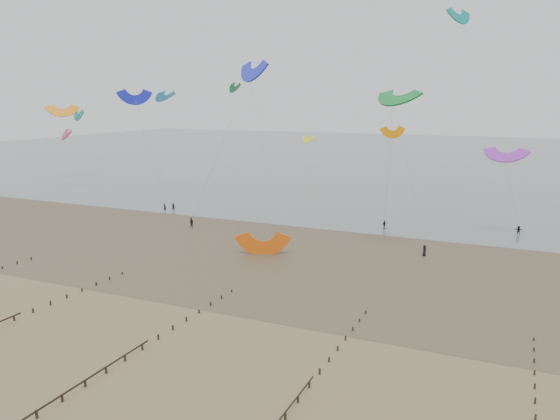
{
  "coord_description": "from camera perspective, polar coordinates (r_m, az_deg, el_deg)",
  "views": [
    {
      "loc": [
        37.49,
        -47.27,
        24.75
      ],
      "look_at": [
        3.77,
        28.0,
        8.0
      ],
      "focal_mm": 35.0,
      "sensor_mm": 36.0,
      "label": 1
    }
  ],
  "objects": [
    {
      "name": "ground",
      "position": [
        65.22,
        -13.46,
        -11.16
      ],
      "size": [
        500.0,
        500.0,
        0.0
      ],
      "primitive_type": "plane",
      "color": "brown",
      "rests_on": "ground"
    },
    {
      "name": "sea_and_shore",
      "position": [
        94.93,
        -2.75,
        -3.64
      ],
      "size": [
        500.0,
        665.0,
        0.03
      ],
      "color": "#475654",
      "rests_on": "ground"
    },
    {
      "name": "grounded_kite",
      "position": [
        89.23,
        -1.79,
        -4.63
      ],
      "size": [
        9.17,
        8.28,
        4.12
      ],
      "primitive_type": null,
      "rotation": [
        1.54,
        0.0,
        0.4
      ],
      "color": "#EA5A0E",
      "rests_on": "ground"
    },
    {
      "name": "groynes",
      "position": [
        50.08,
        -23.63,
        -18.56
      ],
      "size": [
        72.16,
        50.16,
        1.0
      ],
      "color": "black",
      "rests_on": "ground"
    },
    {
      "name": "kites_airborne",
      "position": [
        135.03,
        2.96,
        10.51
      ],
      "size": [
        217.89,
        113.82,
        35.62
      ],
      "color": "purple",
      "rests_on": "ground"
    },
    {
      "name": "kitesurfer_lead",
      "position": [
        125.24,
        -11.95,
        0.27
      ],
      "size": [
        0.71,
        0.49,
        1.88
      ],
      "primitive_type": "imported",
      "rotation": [
        0.0,
        0.0,
        3.08
      ],
      "color": "black",
      "rests_on": "ground"
    },
    {
      "name": "kitesurfers",
      "position": [
        99.91,
        10.19,
        -2.53
      ],
      "size": [
        104.7,
        27.36,
        1.88
      ],
      "color": "black",
      "rests_on": "ground"
    }
  ]
}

